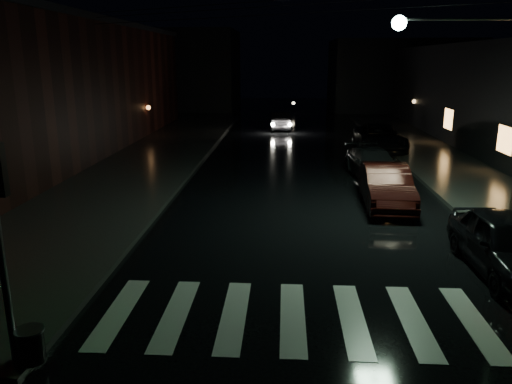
% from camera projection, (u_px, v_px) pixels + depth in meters
% --- Properties ---
extents(ground, '(120.00, 120.00, 0.00)m').
position_uv_depth(ground, '(171.00, 326.00, 9.78)').
color(ground, black).
rests_on(ground, ground).
extents(sidewalk_left, '(6.00, 44.00, 0.15)m').
position_uv_depth(sidewalk_left, '(132.00, 169.00, 23.54)').
color(sidewalk_left, '#282826').
rests_on(sidewalk_left, ground).
extents(sidewalk_right, '(4.00, 44.00, 0.15)m').
position_uv_depth(sidewalk_right, '(456.00, 173.00, 22.71)').
color(sidewalk_right, '#282826').
rests_on(sidewalk_right, ground).
extents(building_left, '(10.00, 36.00, 7.00)m').
position_uv_depth(building_left, '(2.00, 92.00, 24.98)').
color(building_left, black).
rests_on(building_left, ground).
extents(building_far_left, '(14.00, 10.00, 8.00)m').
position_uv_depth(building_far_left, '(170.00, 70.00, 52.71)').
color(building_far_left, black).
rests_on(building_far_left, ground).
extents(building_far_right, '(14.00, 10.00, 7.00)m').
position_uv_depth(building_far_right, '(400.00, 75.00, 51.51)').
color(building_far_right, black).
rests_on(building_far_right, ground).
extents(crosswalk, '(9.00, 3.00, 0.01)m').
position_uv_depth(crosswalk, '(322.00, 318.00, 10.09)').
color(crosswalk, beige).
rests_on(crosswalk, ground).
extents(signal_pole_corner, '(0.68, 0.61, 4.20)m').
position_uv_depth(signal_pole_corner, '(16.00, 284.00, 8.09)').
color(signal_pole_corner, slate).
rests_on(signal_pole_corner, ground).
extents(utility_pole, '(4.92, 0.44, 8.00)m').
position_uv_depth(utility_pole, '(509.00, 76.00, 14.86)').
color(utility_pole, black).
rests_on(utility_pole, ground).
extents(parked_car_a, '(1.81, 4.36, 1.47)m').
position_uv_depth(parked_car_a, '(507.00, 244.00, 12.06)').
color(parked_car_a, black).
rests_on(parked_car_a, ground).
extents(parked_car_b, '(1.73, 4.48, 1.46)m').
position_uv_depth(parked_car_b, '(386.00, 186.00, 17.66)').
color(parked_car_b, black).
rests_on(parked_car_b, ground).
extents(parked_car_c, '(2.32, 4.63, 1.29)m').
position_uv_depth(parked_car_c, '(373.00, 163.00, 21.92)').
color(parked_car_c, black).
rests_on(parked_car_c, ground).
extents(parked_car_d, '(2.53, 5.44, 1.51)m').
position_uv_depth(parked_car_d, '(380.00, 138.00, 28.35)').
color(parked_car_d, black).
rests_on(parked_car_d, ground).
extents(oncoming_car, '(1.66, 4.06, 1.31)m').
position_uv_depth(oncoming_car, '(280.00, 121.00, 37.13)').
color(oncoming_car, black).
rests_on(oncoming_car, ground).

